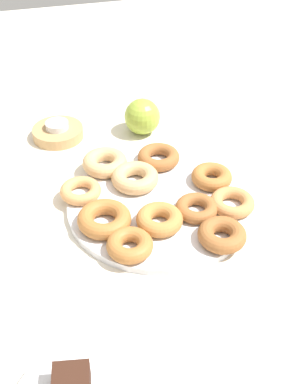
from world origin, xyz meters
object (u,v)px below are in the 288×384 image
donut_plate (159,204)px  donut_5 (160,219)px  donut_6 (130,245)px  donut_7 (104,219)px  donut_4 (222,235)px  donut_2 (232,202)px  candle_holder (58,133)px  donut_8 (212,177)px  apple (142,117)px  donut_1 (81,191)px  donut_9 (105,163)px  donut_0 (135,178)px  donut_3 (159,157)px  donut_10 (197,208)px  tealight (57,125)px

donut_plate → donut_5: donut_5 is taller
donut_6 → donut_7: size_ratio=0.82×
donut_4 → donut_6: donut_4 is taller
donut_2 → donut_4: donut_4 is taller
donut_5 → candle_holder: 0.39m
donut_5 → donut_8: size_ratio=1.04×
donut_4 → apple: bearing=4.9°
donut_1 → donut_5: 0.17m
apple → donut_9: bearing=139.5°
donut_plate → donut_0: 0.08m
donut_0 → donut_2: donut_0 is taller
donut_1 → donut_4: donut_4 is taller
donut_3 → donut_6: donut_6 is taller
donut_1 → apple: bearing=-40.6°
donut_2 → donut_0: bearing=53.1°
donut_1 → donut_6: bearing=-162.0°
donut_2 → donut_4: 0.09m
donut_3 → donut_8: size_ratio=1.09×
donut_6 → donut_8: same height
donut_plate → donut_1: 0.15m
donut_0 → donut_3: size_ratio=1.07×
donut_9 → candle_holder: bearing=24.5°
apple → candle_holder: bearing=81.2°
donut_3 → donut_7: (-0.16, 0.15, 0.00)m
donut_9 → donut_3: bearing=-93.8°
donut_1 → candle_holder: bearing=3.1°
donut_plate → donut_0: bearing=24.7°
donut_plate → donut_6: donut_6 is taller
donut_9 → donut_10: size_ratio=1.18×
donut_5 → donut_plate: bearing=-16.3°
donut_0 → tealight: bearing=27.8°
donut_7 → donut_10: 0.17m
donut_0 → donut_5: donut_0 is taller
donut_3 → donut_8: (-0.09, -0.08, 0.00)m
tealight → donut_0: bearing=-152.2°
donut_1 → donut_10: bearing=-118.8°
donut_3 → donut_5: size_ratio=1.04×
donut_4 → candle_holder: donut_4 is taller
donut_4 → apple: size_ratio=1.02×
donut_0 → tealight: donut_0 is taller
donut_4 → donut_plate: bearing=29.7°
donut_5 → donut_7: 0.10m
donut_6 → tealight: size_ratio=1.54×
donut_5 → donut_7: size_ratio=0.87×
donut_7 → candle_holder: size_ratio=0.84×
donut_0 → donut_plate: bearing=-155.3°
donut_plate → donut_3: donut_3 is taller
donut_plate → donut_10: (-0.05, -0.06, 0.02)m
donut_9 → candle_holder: 0.18m
donut_6 → donut_9: bearing=-1.9°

